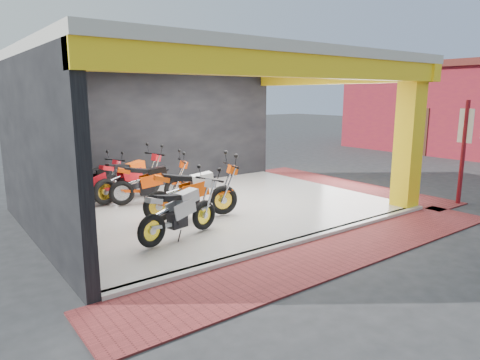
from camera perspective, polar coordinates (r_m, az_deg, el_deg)
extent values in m
plane|color=#2D2D30|center=(9.16, 4.05, -6.55)|extent=(80.00, 80.00, 0.00)
cube|color=silver|center=(10.67, -3.01, -3.66)|extent=(8.00, 6.00, 0.10)
cube|color=beige|center=(10.34, -3.22, 15.71)|extent=(8.40, 6.40, 0.20)
cube|color=black|center=(13.04, -10.76, 6.49)|extent=(8.20, 0.20, 3.50)
cube|color=black|center=(8.79, -25.95, 3.27)|extent=(0.20, 6.20, 3.50)
cube|color=yellow|center=(11.17, 21.57, 5.11)|extent=(0.50, 0.50, 3.50)
cube|color=yellow|center=(8.01, 9.23, 14.71)|extent=(8.40, 0.30, 0.40)
cube|color=yellow|center=(12.97, 12.07, 13.27)|extent=(0.30, 6.40, 0.40)
cube|color=silver|center=(8.44, 8.63, -7.87)|extent=(8.00, 0.20, 0.10)
cube|color=maroon|center=(7.96, 12.67, -9.49)|extent=(9.00, 1.40, 0.03)
cube|color=maroon|center=(13.86, 13.69, -0.62)|extent=(1.40, 7.00, 0.03)
cube|color=#3F1E14|center=(21.81, 22.57, 5.98)|extent=(0.06, 1.00, 2.20)
cylinder|color=maroon|center=(12.29, 27.59, 3.18)|extent=(0.11, 0.11, 2.68)
cube|color=white|center=(12.23, 27.89, 6.40)|extent=(0.05, 0.38, 0.86)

